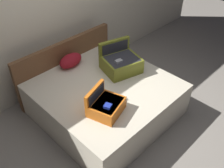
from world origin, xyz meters
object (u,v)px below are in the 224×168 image
object	(u,v)px
bed	(106,99)
hard_case_large	(121,62)
pillow_near_headboard	(71,61)
hard_case_medium	(106,105)

from	to	relation	value
bed	hard_case_large	size ratio (longest dim) A/B	2.86
bed	pillow_near_headboard	distance (m)	0.85
bed	hard_case_medium	bearing A→B (deg)	-133.34
bed	pillow_near_headboard	size ratio (longest dim) A/B	4.37
bed	hard_case_large	distance (m)	0.62
hard_case_large	hard_case_medium	xyz separation A→B (m)	(-0.82, -0.51, -0.04)
bed	pillow_near_headboard	world-z (taller)	pillow_near_headboard
hard_case_medium	pillow_near_headboard	world-z (taller)	hard_case_medium
hard_case_large	pillow_near_headboard	xyz separation A→B (m)	(-0.48, 0.65, -0.04)
hard_case_large	hard_case_medium	distance (m)	0.96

